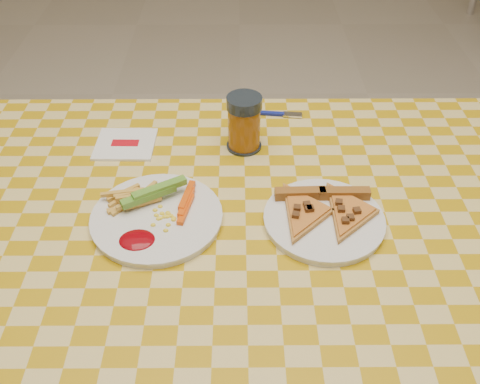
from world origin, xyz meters
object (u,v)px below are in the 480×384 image
at_px(table, 245,254).
at_px(plate_right, 324,221).
at_px(plate_left, 157,219).
at_px(drink_glass, 244,123).

distance_m(table, plate_right, 0.16).
relative_size(plate_left, plate_right, 1.09).
distance_m(plate_left, drink_glass, 0.28).
bearing_deg(plate_left, table, -4.75).
bearing_deg(drink_glass, plate_right, -59.37).
distance_m(table, drink_glass, 0.28).
xyz_separation_m(table, drink_glass, (-0.00, 0.24, 0.13)).
bearing_deg(plate_left, drink_glass, 55.26).
xyz_separation_m(plate_left, plate_right, (0.30, -0.01, 0.00)).
bearing_deg(plate_right, drink_glass, 120.63).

